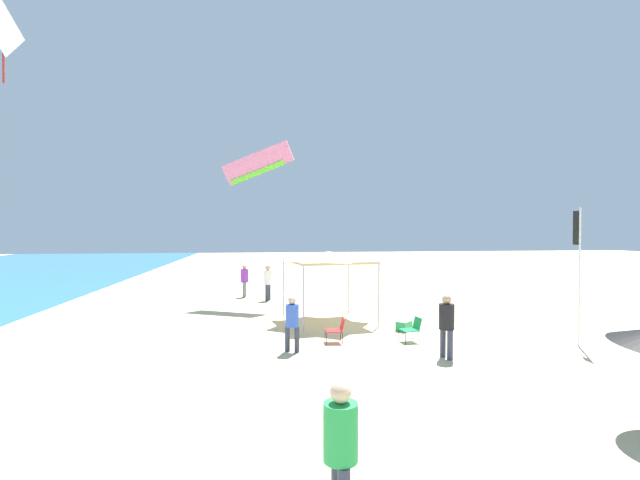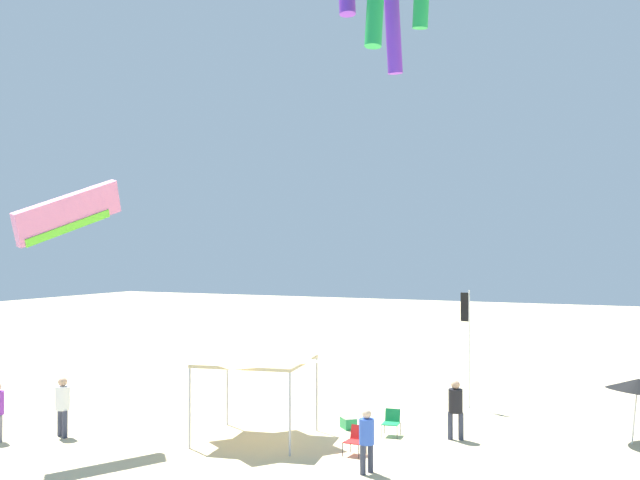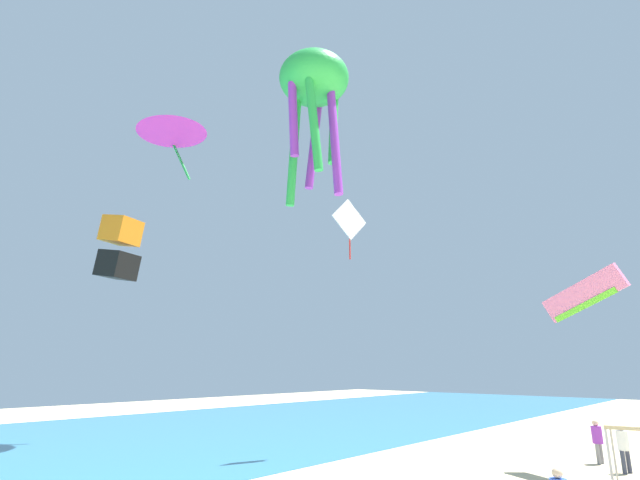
# 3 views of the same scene
# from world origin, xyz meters

# --- Properties ---
(ground) EXTENTS (120.00, 120.00, 0.10)m
(ground) POSITION_xyz_m (0.00, 0.00, -0.05)
(ground) COLOR beige
(canopy_tent) EXTENTS (3.74, 3.64, 2.89)m
(canopy_tent) POSITION_xyz_m (2.12, 3.89, 2.64)
(canopy_tent) COLOR #B7B7BC
(canopy_tent) RESTS_ON ground
(folding_chair_near_cooler) EXTENTS (0.57, 0.65, 0.82)m
(folding_chair_near_cooler) POSITION_xyz_m (-1.40, 4.14, 0.47)
(folding_chair_near_cooler) COLOR black
(folding_chair_near_cooler) RESTS_ON ground
(folding_chair_right_of_tent) EXTENTS (0.60, 0.68, 0.82)m
(folding_chair_right_of_tent) POSITION_xyz_m (-1.62, 1.61, 0.47)
(folding_chair_right_of_tent) COLOR black
(folding_chair_right_of_tent) RESTS_ON ground
(cooler_box) EXTENTS (0.73, 0.73, 0.40)m
(cooler_box) POSITION_xyz_m (0.00, 1.37, 0.20)
(cooler_box) COLOR #1E8C4C
(cooler_box) RESTS_ON ground
(banner_flag) EXTENTS (0.36, 0.06, 4.48)m
(banner_flag) POSITION_xyz_m (-2.92, -3.47, 2.67)
(banner_flag) COLOR silver
(banner_flag) RESTS_ON ground
(person_beachcomber) EXTENTS (0.49, 0.45, 1.91)m
(person_beachcomber) POSITION_xyz_m (7.90, 6.26, 1.12)
(person_beachcomber) COLOR #33384C
(person_beachcomber) RESTS_ON ground
(person_far_stroller) EXTENTS (0.49, 0.45, 1.88)m
(person_far_stroller) POSITION_xyz_m (-3.64, 1.29, 1.10)
(person_far_stroller) COLOR #33384C
(person_far_stroller) RESTS_ON ground
(person_near_umbrella) EXTENTS (0.49, 0.44, 1.84)m
(person_near_umbrella) POSITION_xyz_m (9.38, 7.54, 1.08)
(person_near_umbrella) COLOR slate
(person_near_umbrella) RESTS_ON ground
(person_watching_sky) EXTENTS (0.49, 0.44, 1.85)m
(person_watching_sky) POSITION_xyz_m (-10.58, 5.70, 1.09)
(person_watching_sky) COLOR #33384C
(person_watching_sky) RESTS_ON ground
(person_by_tent) EXTENTS (0.41, 0.44, 1.72)m
(person_by_tent) POSITION_xyz_m (-2.34, 5.71, 1.01)
(person_by_tent) COLOR #33384C
(person_by_tent) RESTS_ON ground
(kite_diamond_white) EXTENTS (2.37, 0.53, 3.44)m
(kite_diamond_white) POSITION_xyz_m (3.73, 16.93, 11.81)
(kite_diamond_white) COLOR white
(kite_parafoil_pink) EXTENTS (1.38, 3.72, 2.27)m
(kite_parafoil_pink) POSITION_xyz_m (7.18, 6.78, 7.16)
(kite_parafoil_pink) COLOR pink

